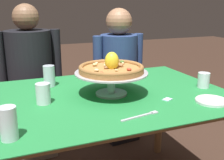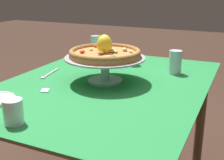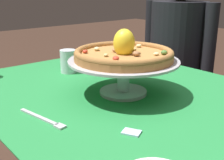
{
  "view_description": "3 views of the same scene",
  "coord_description": "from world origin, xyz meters",
  "views": [
    {
      "loc": [
        -0.54,
        -1.36,
        1.22
      ],
      "look_at": [
        0.02,
        0.06,
        0.79
      ],
      "focal_mm": 43.4,
      "sensor_mm": 36.0,
      "label": 1
    },
    {
      "loc": [
        1.3,
        0.63,
        1.2
      ],
      "look_at": [
        0.02,
        0.04,
        0.75
      ],
      "focal_mm": 47.48,
      "sensor_mm": 36.0,
      "label": 2
    },
    {
      "loc": [
        0.75,
        -0.71,
        1.11
      ],
      "look_at": [
        -0.05,
        -0.04,
        0.77
      ],
      "focal_mm": 46.35,
      "sensor_mm": 36.0,
      "label": 3
    }
  ],
  "objects": [
    {
      "name": "sugar_packet",
      "position": [
        0.24,
        -0.21,
        0.73
      ],
      "size": [
        0.06,
        0.05,
        0.0
      ],
      "primitive_type": "cube",
      "rotation": [
        0.0,
        0.0,
        0.46
      ],
      "color": "silver",
      "rests_on": "dining_table"
    },
    {
      "name": "water_glass_back_left",
      "position": [
        -0.31,
        0.28,
        0.78
      ],
      "size": [
        0.07,
        0.07,
        0.13
      ],
      "color": "silver",
      "rests_on": "dining_table"
    },
    {
      "name": "diner_left",
      "position": [
        -0.38,
        0.8,
        0.6
      ],
      "size": [
        0.51,
        0.38,
        1.23
      ],
      "color": "gray",
      "rests_on": "ground"
    },
    {
      "name": "dinner_fork",
      "position": [
        0.01,
        -0.35,
        0.73
      ],
      "size": [
        0.2,
        0.05,
        0.01
      ],
      "color": "#B7B7C1",
      "rests_on": "dining_table"
    },
    {
      "name": "water_glass_side_left",
      "position": [
        -0.39,
        -0.02,
        0.77
      ],
      "size": [
        0.07,
        0.07,
        0.11
      ],
      "color": "white",
      "rests_on": "dining_table"
    },
    {
      "name": "pizza_stand",
      "position": [
        -0.01,
        -0.01,
        0.82
      ],
      "size": [
        0.41,
        0.41,
        0.13
      ],
      "color": "#B7B7C1",
      "rests_on": "dining_table"
    },
    {
      "name": "pizza",
      "position": [
        -0.01,
        -0.01,
        0.88
      ],
      "size": [
        0.36,
        0.36,
        0.11
      ],
      "color": "#AD753D",
      "rests_on": "pizza_stand"
    },
    {
      "name": "dining_table",
      "position": [
        0.0,
        0.0,
        0.63
      ],
      "size": [
        1.32,
        0.99,
        0.73
      ],
      "color": "olive",
      "rests_on": "ground"
    }
  ]
}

